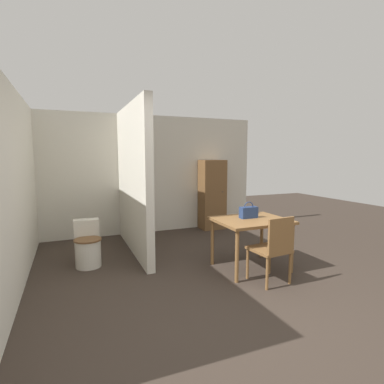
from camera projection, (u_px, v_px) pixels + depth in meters
The scene contains 9 objects.
ground_plane at pixel (233, 318), 3.05m from camera, with size 16.00×16.00×0.00m, color #382D26.
wall_back at pixel (143, 175), 6.41m from camera, with size 5.12×0.12×2.50m.
wall_left at pixel (15, 187), 3.82m from camera, with size 0.12×4.76×2.50m.
partition_wall at pixel (133, 179), 5.12m from camera, with size 0.12×2.31×2.50m.
dining_table at pixel (251, 225), 4.35m from camera, with size 1.02×0.84×0.74m.
wooden_chair at pixel (273, 247), 3.84m from camera, with size 0.48×0.48×0.89m.
toilet at pixel (88, 247), 4.51m from camera, with size 0.39×0.54×0.67m.
handbag at pixel (249, 212), 4.40m from camera, with size 0.26×0.12×0.24m.
wooden_cabinet at pixel (212, 195), 6.78m from camera, with size 0.54×0.43×1.56m.
Camera 1 is at (-1.49, -2.50, 1.65)m, focal length 28.00 mm.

